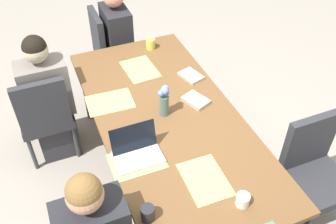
# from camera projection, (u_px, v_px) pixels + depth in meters

# --- Properties ---
(ground_plane) EXTENTS (10.00, 10.00, 0.00)m
(ground_plane) POSITION_uv_depth(u_px,v_px,m) (168.00, 177.00, 3.33)
(ground_plane) COLOR gray
(dining_table) EXTENTS (2.23, 1.04, 0.72)m
(dining_table) POSITION_uv_depth(u_px,v_px,m) (168.00, 123.00, 2.89)
(dining_table) COLOR brown
(dining_table) RESTS_ON ground_plane
(chair_head_left_left_near) EXTENTS (0.44, 0.44, 0.90)m
(chair_head_left_left_near) POSITION_uv_depth(u_px,v_px,m) (110.00, 47.00, 4.00)
(chair_head_left_left_near) COLOR #2D2D33
(chair_head_left_left_near) RESTS_ON ground_plane
(person_head_left_left_near) EXTENTS (0.40, 0.36, 1.19)m
(person_head_left_left_near) POSITION_uv_depth(u_px,v_px,m) (118.00, 46.00, 3.96)
(person_head_left_left_near) COLOR #2D2D33
(person_head_left_left_near) RESTS_ON ground_plane
(chair_near_left_far) EXTENTS (0.44, 0.44, 0.90)m
(chair_near_left_far) POSITION_uv_depth(u_px,v_px,m) (45.00, 114.00, 3.21)
(chair_near_left_far) COLOR #2D2D33
(chair_near_left_far) RESTS_ON ground_plane
(person_near_left_far) EXTENTS (0.36, 0.40, 1.19)m
(person_near_left_far) POSITION_uv_depth(u_px,v_px,m) (50.00, 104.00, 3.26)
(person_near_left_far) COLOR #2D2D33
(person_near_left_far) RESTS_ON ground_plane
(chair_far_right_mid) EXTENTS (0.44, 0.44, 0.90)m
(chair_far_right_mid) POSITION_uv_depth(u_px,v_px,m) (314.00, 167.00, 2.77)
(chair_far_right_mid) COLOR #2D2D33
(chair_far_right_mid) RESTS_ON ground_plane
(flower_vase) EXTENTS (0.08, 0.09, 0.27)m
(flower_vase) POSITION_uv_depth(u_px,v_px,m) (164.00, 99.00, 2.77)
(flower_vase) COLOR #4C6B60
(flower_vase) RESTS_ON dining_table
(placemat_head_left_left_near) EXTENTS (0.37, 0.28, 0.00)m
(placemat_head_left_left_near) POSITION_uv_depth(u_px,v_px,m) (140.00, 69.00, 3.30)
(placemat_head_left_left_near) COLOR #9EBC66
(placemat_head_left_left_near) RESTS_ON dining_table
(placemat_head_right_left_mid) EXTENTS (0.37, 0.27, 0.00)m
(placemat_head_right_left_mid) POSITION_uv_depth(u_px,v_px,m) (205.00, 179.00, 2.40)
(placemat_head_right_left_mid) COLOR #9EBC66
(placemat_head_right_left_mid) RESTS_ON dining_table
(placemat_near_left_far) EXTENTS (0.28, 0.37, 0.00)m
(placemat_near_left_far) POSITION_uv_depth(u_px,v_px,m) (110.00, 102.00, 2.97)
(placemat_near_left_far) COLOR #9EBC66
(placemat_near_left_far) RESTS_ON dining_table
(placemat_near_right_near) EXTENTS (0.26, 0.36, 0.00)m
(placemat_near_right_near) POSITION_uv_depth(u_px,v_px,m) (137.00, 161.00, 2.52)
(placemat_near_right_near) COLOR #9EBC66
(placemat_near_right_near) RESTS_ON dining_table
(laptop_near_right_near) EXTENTS (0.22, 0.32, 0.21)m
(laptop_near_right_near) POSITION_uv_depth(u_px,v_px,m) (137.00, 151.00, 2.53)
(laptop_near_right_near) COLOR silver
(laptop_near_right_near) RESTS_ON dining_table
(coffee_mug_near_left) EXTENTS (0.08, 0.08, 0.10)m
(coffee_mug_near_left) POSITION_uv_depth(u_px,v_px,m) (148.00, 213.00, 2.16)
(coffee_mug_near_left) COLOR #232328
(coffee_mug_near_left) RESTS_ON dining_table
(coffee_mug_near_right) EXTENTS (0.08, 0.08, 0.08)m
(coffee_mug_near_right) POSITION_uv_depth(u_px,v_px,m) (243.00, 200.00, 2.24)
(coffee_mug_near_right) COLOR white
(coffee_mug_near_right) RESTS_ON dining_table
(coffee_mug_centre_left) EXTENTS (0.08, 0.08, 0.10)m
(coffee_mug_centre_left) POSITION_uv_depth(u_px,v_px,m) (150.00, 44.00, 3.53)
(coffee_mug_centre_left) COLOR #DBC64C
(coffee_mug_centre_left) RESTS_ON dining_table
(book_red_cover) EXTENTS (0.24, 0.20, 0.03)m
(book_red_cover) POSITION_uv_depth(u_px,v_px,m) (196.00, 100.00, 2.96)
(book_red_cover) COLOR #B2A38E
(book_red_cover) RESTS_ON dining_table
(book_blue_cover) EXTENTS (0.23, 0.19, 0.02)m
(book_blue_cover) POSITION_uv_depth(u_px,v_px,m) (191.00, 76.00, 3.21)
(book_blue_cover) COLOR #B2A38E
(book_blue_cover) RESTS_ON dining_table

